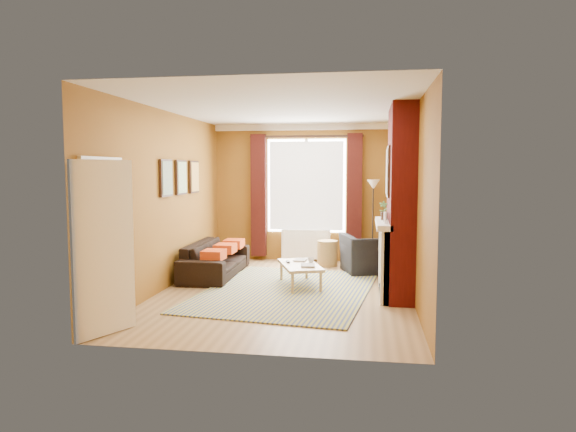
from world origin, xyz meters
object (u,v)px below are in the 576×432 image
object	(u,v)px
wicker_stool	(327,253)
floor_lamp	(373,198)
coffee_table	(300,266)
sofa	(216,259)
armchair	(374,254)

from	to	relation	value
wicker_stool	floor_lamp	size ratio (longest dim) A/B	0.29
wicker_stool	coffee_table	bearing A→B (deg)	-99.12
sofa	floor_lamp	world-z (taller)	floor_lamp
sofa	armchair	world-z (taller)	armchair
coffee_table	wicker_stool	size ratio (longest dim) A/B	2.46
sofa	floor_lamp	xyz separation A→B (m)	(2.77, 1.40, 1.03)
coffee_table	sofa	bearing A→B (deg)	139.09
floor_lamp	sofa	bearing A→B (deg)	-153.13
coffee_table	wicker_stool	distance (m)	1.88
armchair	coffee_table	world-z (taller)	armchair
sofa	floor_lamp	size ratio (longest dim) A/B	1.21
sofa	coffee_table	world-z (taller)	sofa
armchair	floor_lamp	bearing A→B (deg)	-106.55
sofa	wicker_stool	distance (m)	2.26
coffee_table	wicker_stool	world-z (taller)	wicker_stool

